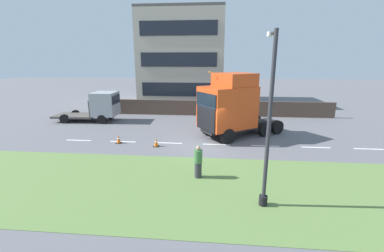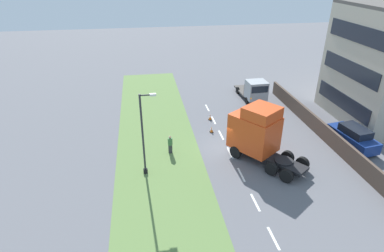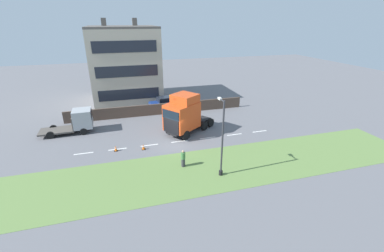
{
  "view_description": "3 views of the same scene",
  "coord_description": "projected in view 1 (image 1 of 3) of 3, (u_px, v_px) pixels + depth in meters",
  "views": [
    {
      "loc": [
        -16.28,
        -0.61,
        5.51
      ],
      "look_at": [
        -2.73,
        0.66,
        1.95
      ],
      "focal_mm": 24.0,
      "sensor_mm": 36.0,
      "label": 1
    },
    {
      "loc": [
        -6.93,
        -23.09,
        14.41
      ],
      "look_at": [
        -3.26,
        -0.53,
        2.74
      ],
      "focal_mm": 30.0,
      "sensor_mm": 36.0,
      "label": 2
    },
    {
      "loc": [
        -24.08,
        4.86,
        12.05
      ],
      "look_at": [
        -1.74,
        -1.59,
        2.38
      ],
      "focal_mm": 24.0,
      "sensor_mm": 36.0,
      "label": 3
    }
  ],
  "objects": [
    {
      "name": "flatbed_truck",
      "position": [
        100.0,
        106.0,
        23.11
      ],
      "size": [
        2.34,
        5.78,
        2.65
      ],
      "rotation": [
        0.0,
        0.0,
        3.17
      ],
      "color": "#999EA3",
      "rests_on": "ground"
    },
    {
      "name": "parked_car",
      "position": [
        223.0,
        104.0,
        27.15
      ],
      "size": [
        2.47,
        4.8,
        1.9
      ],
      "rotation": [
        0.0,
        0.0,
        0.15
      ],
      "color": "navy",
      "rests_on": "ground"
    },
    {
      "name": "ground_plane",
      "position": [
        206.0,
        144.0,
        17.13
      ],
      "size": [
        120.0,
        120.0,
        0.0
      ],
      "primitive_type": "plane",
      "color": "slate",
      "rests_on": "ground"
    },
    {
      "name": "traffic_cone_lead",
      "position": [
        156.0,
        142.0,
        16.6
      ],
      "size": [
        0.36,
        0.36,
        0.58
      ],
      "color": "black",
      "rests_on": "ground"
    },
    {
      "name": "lorry_cab",
      "position": [
        230.0,
        106.0,
        18.16
      ],
      "size": [
        5.72,
        6.56,
        4.71
      ],
      "rotation": [
        0.0,
        0.0,
        0.62
      ],
      "color": "black",
      "rests_on": "ground"
    },
    {
      "name": "lane_markings",
      "position": [
        216.0,
        144.0,
        17.07
      ],
      "size": [
        0.16,
        21.0,
        0.0
      ],
      "color": "white",
      "rests_on": "ground"
    },
    {
      "name": "boundary_wall",
      "position": [
        210.0,
        108.0,
        25.61
      ],
      "size": [
        0.25,
        24.0,
        1.51
      ],
      "color": "#4C3D33",
      "rests_on": "ground"
    },
    {
      "name": "pedestrian",
      "position": [
        198.0,
        162.0,
        12.13
      ],
      "size": [
        0.39,
        0.39,
        1.6
      ],
      "color": "#333338",
      "rests_on": "ground"
    },
    {
      "name": "traffic_cone_trailing",
      "position": [
        119.0,
        139.0,
        17.26
      ],
      "size": [
        0.36,
        0.36,
        0.58
      ],
      "color": "black",
      "rests_on": "ground"
    },
    {
      "name": "lamp_post",
      "position": [
        268.0,
        131.0,
        9.3
      ],
      "size": [
        1.28,
        0.32,
        6.49
      ],
      "color": "black",
      "rests_on": "ground"
    },
    {
      "name": "grass_verge",
      "position": [
        200.0,
        187.0,
        11.35
      ],
      "size": [
        7.0,
        44.0,
        0.01
      ],
      "color": "#607F42",
      "rests_on": "ground"
    },
    {
      "name": "building_block",
      "position": [
        184.0,
        58.0,
        32.89
      ],
      "size": [
        9.96,
        9.92,
        12.29
      ],
      "color": "#B7AD99",
      "rests_on": "ground"
    }
  ]
}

